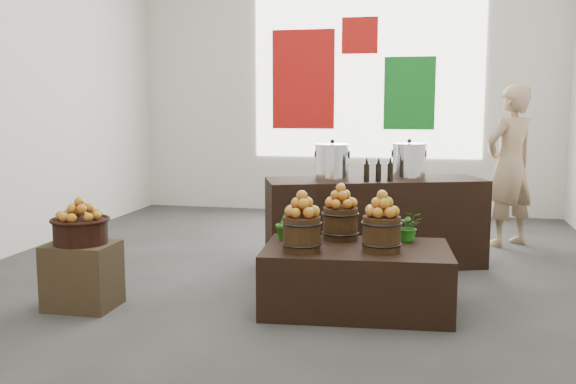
% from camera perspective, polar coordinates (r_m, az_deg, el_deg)
% --- Properties ---
extents(ground, '(7.00, 7.00, 0.00)m').
position_cam_1_polar(ground, '(5.99, 0.66, -7.16)').
color(ground, '#3E3D3B').
rests_on(ground, ground).
extents(back_wall, '(6.00, 0.04, 4.00)m').
position_cam_1_polar(back_wall, '(9.25, 5.12, 10.57)').
color(back_wall, beige).
rests_on(back_wall, ground).
extents(back_opening, '(3.20, 0.02, 2.40)m').
position_cam_1_polar(back_opening, '(9.20, 6.99, 10.56)').
color(back_opening, white).
rests_on(back_opening, back_wall).
extents(deco_red_left, '(0.90, 0.04, 1.40)m').
position_cam_1_polar(deco_red_left, '(9.31, 1.37, 9.96)').
color(deco_red_left, '#A50F0C').
rests_on(deco_red_left, back_wall).
extents(deco_green_right, '(0.70, 0.04, 1.00)m').
position_cam_1_polar(deco_green_right, '(9.14, 10.74, 8.62)').
color(deco_green_right, '#0F651A').
rests_on(deco_green_right, back_wall).
extents(deco_red_upper, '(0.50, 0.04, 0.50)m').
position_cam_1_polar(deco_red_upper, '(9.24, 6.40, 13.67)').
color(deco_red_upper, '#A50F0C').
rests_on(deco_red_upper, back_wall).
extents(crate, '(0.50, 0.41, 0.50)m').
position_cam_1_polar(crate, '(5.17, -17.80, -7.09)').
color(crate, '#443220').
rests_on(crate, ground).
extents(wicker_basket, '(0.40, 0.40, 0.18)m').
position_cam_1_polar(wicker_basket, '(5.10, -17.96, -3.37)').
color(wicker_basket, black).
rests_on(wicker_basket, crate).
extents(apples_in_basket, '(0.31, 0.31, 0.17)m').
position_cam_1_polar(apples_in_basket, '(5.07, -18.04, -1.43)').
color(apples_in_basket, maroon).
rests_on(apples_in_basket, wicker_basket).
extents(display_table, '(1.45, 0.96, 0.48)m').
position_cam_1_polar(display_table, '(4.93, 6.09, -7.61)').
color(display_table, black).
rests_on(display_table, ground).
extents(apple_bucket_front_left, '(0.28, 0.28, 0.26)m').
position_cam_1_polar(apple_bucket_front_left, '(4.68, 1.23, -3.75)').
color(apple_bucket_front_left, '#38200F').
rests_on(apple_bucket_front_left, display_table).
extents(apples_in_bucket_front_left, '(0.21, 0.21, 0.19)m').
position_cam_1_polar(apples_in_bucket_front_left, '(4.64, 1.24, -1.07)').
color(apples_in_bucket_front_left, maroon).
rests_on(apples_in_bucket_front_left, apple_bucket_front_left).
extents(apple_bucket_front_right, '(0.28, 0.28, 0.26)m').
position_cam_1_polar(apple_bucket_front_right, '(4.74, 8.31, -3.70)').
color(apple_bucket_front_right, '#38200F').
rests_on(apple_bucket_front_right, display_table).
extents(apples_in_bucket_front_right, '(0.21, 0.21, 0.19)m').
position_cam_1_polar(apples_in_bucket_front_right, '(4.70, 8.36, -1.05)').
color(apples_in_bucket_front_right, maroon).
rests_on(apples_in_bucket_front_right, apple_bucket_front_right).
extents(apple_bucket_rear, '(0.28, 0.28, 0.26)m').
position_cam_1_polar(apple_bucket_rear, '(5.10, 4.67, -2.82)').
color(apple_bucket_rear, '#38200F').
rests_on(apple_bucket_rear, display_table).
extents(apples_in_bucket_rear, '(0.21, 0.21, 0.19)m').
position_cam_1_polar(apples_in_bucket_rear, '(5.06, 4.70, -0.36)').
color(apples_in_bucket_rear, maroon).
rests_on(apples_in_bucket_rear, apple_bucket_rear).
extents(herb_garnish_right, '(0.22, 0.19, 0.24)m').
position_cam_1_polar(herb_garnish_right, '(5.10, 10.70, -3.01)').
color(herb_garnish_right, '#1F6715').
rests_on(herb_garnish_right, display_table).
extents(herb_garnish_left, '(0.19, 0.18, 0.28)m').
position_cam_1_polar(herb_garnish_left, '(5.07, -0.23, -2.69)').
color(herb_garnish_left, '#1F6715').
rests_on(herb_garnish_left, display_table).
extents(counter, '(2.16, 1.31, 0.84)m').
position_cam_1_polar(counter, '(6.23, 7.69, -2.68)').
color(counter, black).
rests_on(counter, ground).
extents(stock_pot_left, '(0.32, 0.32, 0.32)m').
position_cam_1_polar(stock_pot_left, '(6.06, 3.95, 2.60)').
color(stock_pot_left, silver).
rests_on(stock_pot_left, counter).
extents(stock_pot_center, '(0.32, 0.32, 0.32)m').
position_cam_1_polar(stock_pot_center, '(6.25, 10.69, 2.64)').
color(stock_pot_center, silver).
rests_on(stock_pot_center, counter).
extents(oil_cruets, '(0.23, 0.13, 0.23)m').
position_cam_1_polar(oil_cruets, '(5.96, 8.30, 2.05)').
color(oil_cruets, black).
rests_on(oil_cruets, counter).
extents(shopper, '(0.76, 0.74, 1.77)m').
position_cam_1_polar(shopper, '(7.39, 19.09, 2.21)').
color(shopper, tan).
rests_on(shopper, ground).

